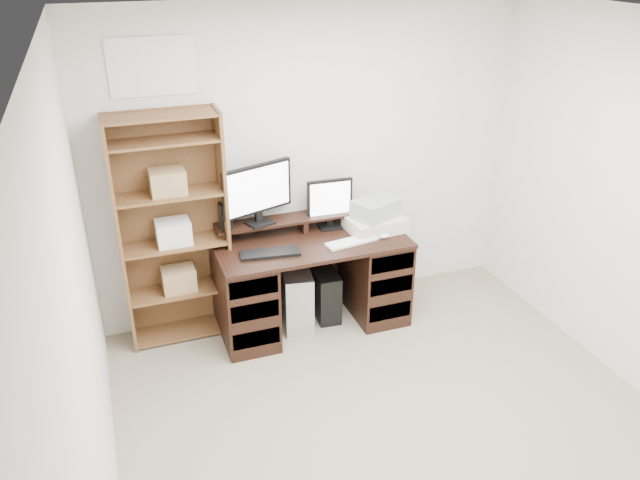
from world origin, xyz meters
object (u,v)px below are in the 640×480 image
monitor_wide (257,191)px  bookshelf (173,229)px  monitor_small (330,202)px  printer (375,223)px  tower_silver (296,295)px  tower_black (324,292)px  desk (311,281)px

monitor_wide → bookshelf: size_ratio=0.32×
monitor_wide → bookshelf: bearing=159.3°
monitor_wide → monitor_small: monitor_wide is taller
monitor_wide → printer: monitor_wide is taller
monitor_wide → tower_silver: 0.93m
tower_black → monitor_small: bearing=56.6°
desk → bookshelf: size_ratio=0.83×
tower_black → tower_silver: bearing=-170.4°
monitor_wide → tower_silver: size_ratio=1.16×
desk → tower_silver: desk is taller
tower_silver → monitor_small: bearing=31.6°
tower_silver → bookshelf: size_ratio=0.28×
desk → monitor_wide: size_ratio=2.59×
tower_silver → bookshelf: bookshelf is taller
monitor_small → tower_black: monitor_small is taller
bookshelf → tower_black: bearing=-6.7°
desk → monitor_small: bearing=39.3°
printer → tower_black: bearing=166.1°
tower_silver → tower_black: (0.26, 0.03, -0.04)m
tower_black → bookshelf: bookshelf is taller
monitor_wide → tower_black: 1.06m
printer → monitor_wide: bearing=163.8°
desk → tower_silver: bearing=155.2°
monitor_wide → printer: 0.99m
printer → monitor_small: bearing=147.3°
monitor_small → tower_black: (-0.08, -0.11, -0.76)m
desk → bookshelf: 1.16m
desk → monitor_wide: monitor_wide is taller
monitor_wide → tower_silver: (0.25, -0.14, -0.89)m
tower_silver → monitor_wide: bearing=159.9°
monitor_wide → tower_black: bearing=-32.4°
tower_black → desk: bearing=-147.9°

